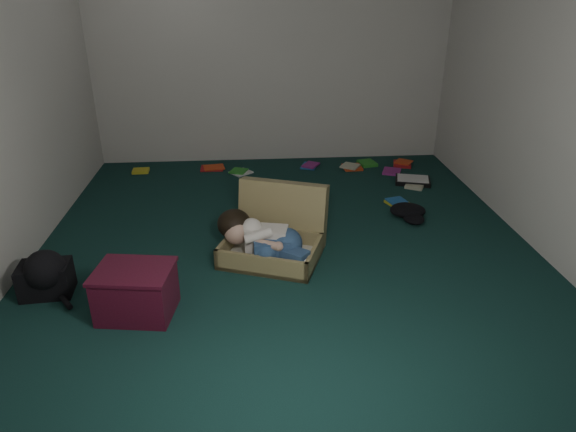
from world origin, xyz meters
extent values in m
plane|color=#102F2B|center=(0.00, 0.00, 0.00)|extent=(4.50, 4.50, 0.00)
plane|color=silver|center=(0.00, 2.25, 1.30)|extent=(4.50, 0.00, 4.50)
plane|color=silver|center=(0.00, -2.25, 1.30)|extent=(4.50, 0.00, 4.50)
plane|color=silver|center=(2.00, 0.00, 1.30)|extent=(0.00, 4.50, 4.50)
cube|color=#928350|center=(-0.14, -0.20, 0.08)|extent=(0.86, 0.73, 0.16)
cube|color=silver|center=(-0.14, -0.20, 0.04)|extent=(0.78, 0.65, 0.02)
cube|color=#928350|center=(-0.02, 0.11, 0.26)|extent=(0.75, 0.46, 0.53)
cube|color=silver|center=(-0.17, -0.21, 0.17)|extent=(0.34, 0.24, 0.23)
sphere|color=tan|center=(-0.39, -0.16, 0.24)|extent=(0.20, 0.20, 0.20)
ellipsoid|color=black|center=(-0.41, -0.09, 0.27)|extent=(0.26, 0.27, 0.22)
ellipsoid|color=navy|center=(-0.02, -0.26, 0.17)|extent=(0.24, 0.27, 0.22)
cube|color=navy|center=(-0.13, -0.33, 0.16)|extent=(0.27, 0.14, 0.14)
cube|color=navy|center=(0.01, -0.40, 0.14)|extent=(0.27, 0.25, 0.11)
sphere|color=white|center=(0.11, -0.40, 0.12)|extent=(0.11, 0.11, 0.11)
sphere|color=white|center=(0.09, -0.47, 0.11)|extent=(0.10, 0.10, 0.10)
cylinder|color=tan|center=(-0.16, -0.36, 0.22)|extent=(0.20, 0.12, 0.07)
cube|color=#480E21|center=(-1.03, -0.83, 0.15)|extent=(0.51, 0.42, 0.31)
cube|color=#480E21|center=(-1.03, -0.83, 0.32)|extent=(0.53, 0.44, 0.02)
cube|color=black|center=(1.46, 1.34, 0.02)|extent=(0.42, 0.36, 0.04)
cube|color=white|center=(1.46, 1.34, 0.05)|extent=(0.37, 0.31, 0.01)
cube|color=gold|center=(-1.51, 1.90, 0.01)|extent=(0.22, 0.16, 0.02)
cube|color=#B2171C|center=(-0.71, 1.95, 0.01)|extent=(0.27, 0.26, 0.02)
cube|color=white|center=(-0.38, 1.78, 0.01)|extent=(0.22, 0.25, 0.02)
cube|color=#1E5EA7|center=(0.41, 1.93, 0.01)|extent=(0.23, 0.26, 0.02)
cube|color=#DE421A|center=(0.90, 1.83, 0.01)|extent=(0.27, 0.25, 0.02)
cube|color=#2A8E26|center=(1.10, 1.95, 0.01)|extent=(0.23, 0.18, 0.02)
cube|color=#93247D|center=(1.32, 1.67, 0.01)|extent=(0.27, 0.27, 0.02)
cube|color=beige|center=(1.45, 1.22, 0.01)|extent=(0.20, 0.24, 0.02)
cube|color=gold|center=(1.14, 0.80, 0.01)|extent=(0.24, 0.27, 0.02)
cube|color=#B2171C|center=(1.50, 1.89, 0.01)|extent=(0.27, 0.24, 0.02)
camera|label=1|loc=(-0.28, -3.67, 2.00)|focal=32.00mm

